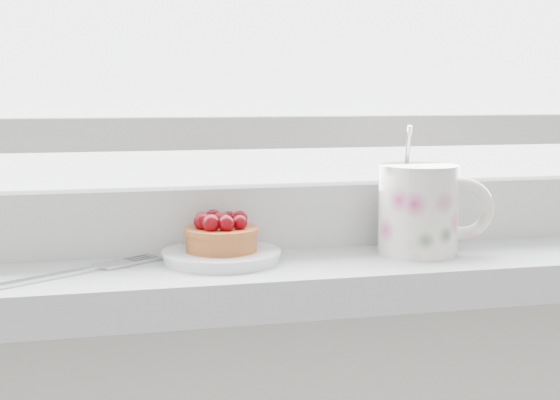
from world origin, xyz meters
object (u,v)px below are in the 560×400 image
object	(u,v)px
saucer	(221,256)
floral_mug	(421,208)
fork	(63,274)
raspberry_tart	(221,234)

from	to	relation	value
saucer	floral_mug	size ratio (longest dim) A/B	0.89
saucer	fork	distance (m)	0.16
floral_mug	fork	bearing A→B (deg)	-177.47
saucer	floral_mug	bearing A→B (deg)	-2.71
raspberry_tart	fork	bearing A→B (deg)	-170.28
saucer	raspberry_tart	distance (m)	0.02
raspberry_tart	fork	size ratio (longest dim) A/B	0.40
raspberry_tart	fork	xyz separation A→B (m)	(-0.16, -0.03, -0.03)
raspberry_tart	floral_mug	xyz separation A→B (m)	(0.22, -0.01, 0.02)
saucer	raspberry_tart	bearing A→B (deg)	162.94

